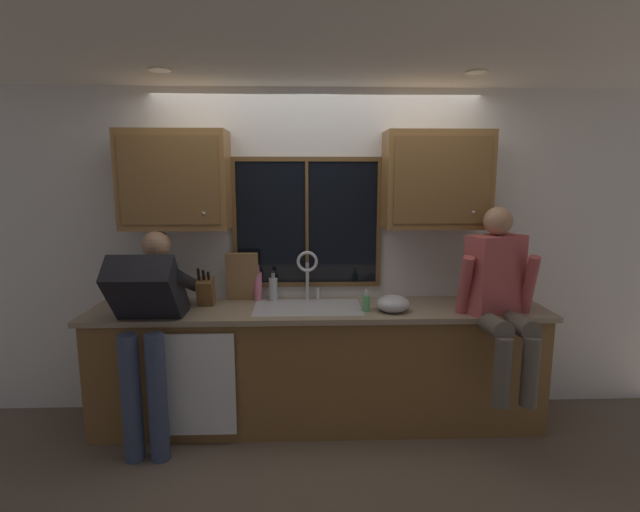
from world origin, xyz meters
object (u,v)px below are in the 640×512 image
(soap_dispenser, at_px, (366,303))
(bottle_green_glass, at_px, (258,285))
(mixing_bowl, at_px, (393,304))
(knife_block, at_px, (206,292))
(person_sitting_on_counter, at_px, (500,291))
(person_standing, at_px, (148,318))
(bottle_tall_clear, at_px, (273,289))
(cutting_board, at_px, (242,277))

(soap_dispenser, height_order, bottle_green_glass, bottle_green_glass)
(bottle_green_glass, bearing_deg, mixing_bowl, -18.89)
(knife_block, bearing_deg, person_sitting_on_counter, -9.33)
(person_sitting_on_counter, relative_size, mixing_bowl, 5.12)
(knife_block, relative_size, bottle_green_glass, 1.10)
(person_standing, xyz_separation_m, knife_block, (0.32, 0.36, 0.09))
(knife_block, xyz_separation_m, soap_dispenser, (1.19, -0.18, -0.05))
(person_standing, bearing_deg, person_sitting_on_counter, 0.39)
(bottle_green_glass, height_order, bottle_tall_clear, bottle_green_glass)
(cutting_board, height_order, bottle_tall_clear, cutting_board)
(knife_block, xyz_separation_m, cutting_board, (0.26, 0.13, 0.09))
(bottle_tall_clear, bearing_deg, knife_block, -165.76)
(person_sitting_on_counter, distance_m, soap_dispenser, 0.93)
(person_sitting_on_counter, bearing_deg, soap_dispenser, 169.50)
(person_sitting_on_counter, xyz_separation_m, cutting_board, (-1.84, 0.48, 0.01))
(person_sitting_on_counter, height_order, soap_dispenser, person_sitting_on_counter)
(person_standing, relative_size, bottle_green_glass, 5.14)
(person_standing, distance_m, bottle_green_glass, 0.87)
(cutting_board, relative_size, mixing_bowl, 1.61)
(knife_block, height_order, mixing_bowl, knife_block)
(knife_block, height_order, cutting_board, cutting_board)
(knife_block, distance_m, mixing_bowl, 1.40)
(person_sitting_on_counter, relative_size, cutting_board, 3.18)
(mixing_bowl, height_order, soap_dispenser, soap_dispenser)
(person_standing, relative_size, person_sitting_on_counter, 1.19)
(mixing_bowl, distance_m, bottle_green_glass, 1.07)
(soap_dispenser, bearing_deg, person_standing, -173.02)
(cutting_board, xyz_separation_m, bottle_tall_clear, (0.24, -0.01, -0.10))
(person_sitting_on_counter, xyz_separation_m, mixing_bowl, (-0.71, 0.15, -0.13))
(soap_dispenser, relative_size, bottle_green_glass, 0.55)
(mixing_bowl, xyz_separation_m, soap_dispenser, (-0.20, 0.01, 0.01))
(cutting_board, xyz_separation_m, soap_dispenser, (0.93, -0.31, -0.13))
(mixing_bowl, relative_size, bottle_tall_clear, 1.03)
(bottle_green_glass, bearing_deg, soap_dispenser, -22.12)
(person_standing, height_order, bottle_tall_clear, person_standing)
(soap_dispenser, distance_m, bottle_tall_clear, 0.76)
(person_sitting_on_counter, height_order, bottle_green_glass, person_sitting_on_counter)
(knife_block, xyz_separation_m, bottle_tall_clear, (0.50, 0.13, -0.01))
(mixing_bowl, height_order, bottle_green_glass, bottle_green_glass)
(cutting_board, bearing_deg, mixing_bowl, -16.14)
(bottle_green_glass, xyz_separation_m, bottle_tall_clear, (0.12, -0.03, -0.02))
(mixing_bowl, bearing_deg, knife_block, 172.14)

